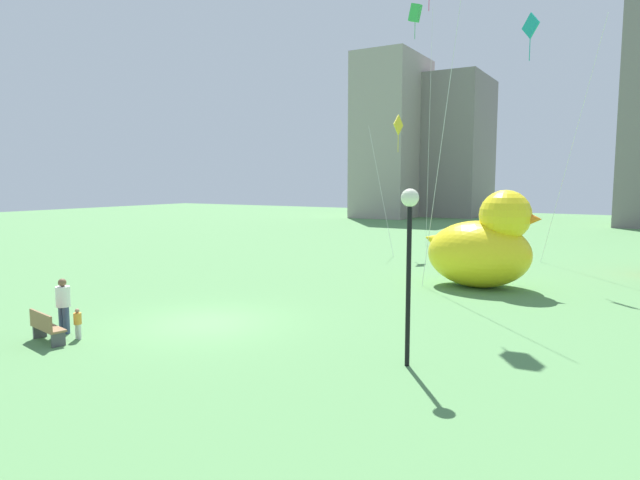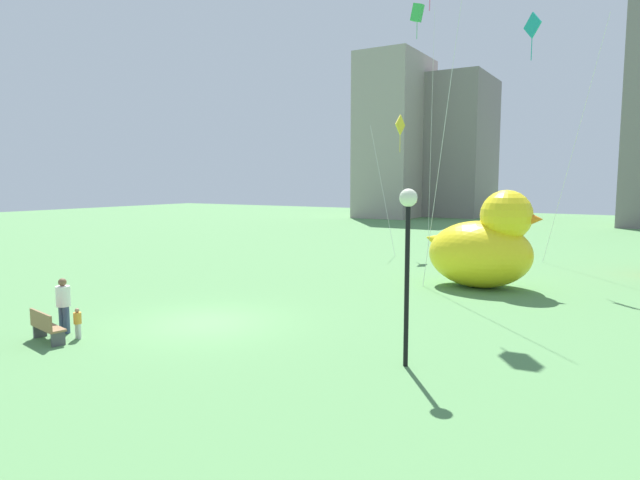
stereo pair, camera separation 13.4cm
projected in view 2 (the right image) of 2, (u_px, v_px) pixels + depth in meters
The scene contains 10 objects.
ground_plane at pixel (206, 323), 17.69m from camera, with size 140.00×140.00×0.00m, color #54884E.
park_bench at pixel (46, 326), 15.53m from camera, with size 1.52×0.73×0.90m.
person_adult at pixel (63, 303), 16.43m from camera, with size 0.41×0.41×1.68m.
person_child at pixel (78, 322), 15.86m from camera, with size 0.22×0.22×0.91m.
giant_inflatable_duck at pixel (484, 246), 23.38m from camera, with size 5.11×3.28×4.24m.
lamppost at pixel (408, 234), 13.20m from camera, with size 0.44×0.44×4.42m.
city_skyline at pixel (543, 127), 61.51m from camera, with size 42.97×18.37×25.02m.
kite_green at pixel (417, 15), 36.16m from camera, with size 1.87×2.03×16.42m.
kite_yellow at pixel (399, 130), 34.19m from camera, with size 2.40×2.47×8.77m.
kite_teal at pixel (536, 38), 26.91m from camera, with size 3.96×3.92×12.92m.
Camera 2 is at (12.12, -12.89, 4.60)m, focal length 30.45 mm.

